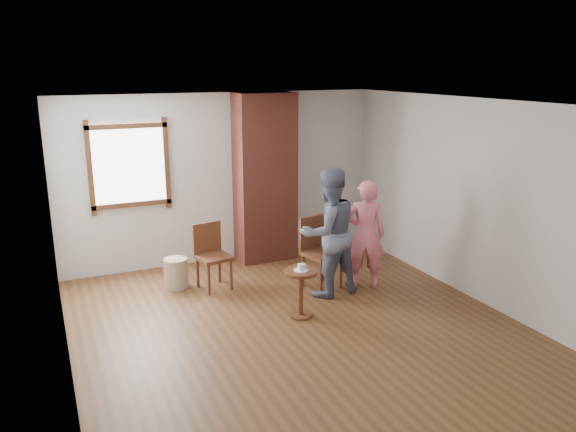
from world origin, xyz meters
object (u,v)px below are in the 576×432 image
at_px(person_pink, 365,234).
at_px(side_table, 301,286).
at_px(man, 328,232).
at_px(dining_chair_left, 211,252).
at_px(stoneware_crock, 176,273).
at_px(dining_chair_right, 318,248).

bearing_deg(person_pink, side_table, 51.91).
bearing_deg(man, dining_chair_left, -38.82).
xyz_separation_m(stoneware_crock, person_pink, (2.39, -1.03, 0.55)).
xyz_separation_m(side_table, man, (0.64, 0.50, 0.46)).
distance_m(stoneware_crock, man, 2.19).
distance_m(dining_chair_right, person_pink, 0.67).
relative_size(stoneware_crock, person_pink, 0.28).
height_order(stoneware_crock, person_pink, person_pink).
relative_size(side_table, person_pink, 0.40).
bearing_deg(side_table, stoneware_crock, 127.10).
bearing_deg(dining_chair_right, man, -106.30).
bearing_deg(person_pink, dining_chair_left, 5.05).
relative_size(dining_chair_left, dining_chair_right, 0.91).
relative_size(stoneware_crock, dining_chair_right, 0.43).
relative_size(side_table, man, 0.35).
distance_m(man, person_pink, 0.59).
height_order(stoneware_crock, side_table, side_table).
bearing_deg(side_table, dining_chair_right, 50.80).
xyz_separation_m(stoneware_crock, dining_chair_left, (0.46, -0.18, 0.30)).
relative_size(dining_chair_right, person_pink, 0.65).
relative_size(dining_chair_right, side_table, 1.65).
xyz_separation_m(side_table, person_pink, (1.22, 0.52, 0.35)).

